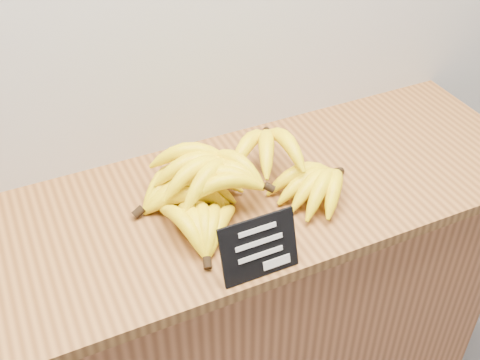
% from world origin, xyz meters
% --- Properties ---
extents(counter, '(1.40, 0.50, 0.90)m').
position_xyz_m(counter, '(-0.15, 2.75, 0.45)').
color(counter, '#A96236').
rests_on(counter, ground).
extents(counter_top, '(1.58, 0.54, 0.03)m').
position_xyz_m(counter_top, '(-0.15, 2.75, 0.92)').
color(counter_top, '#935F2D').
rests_on(counter_top, counter).
extents(chalkboard_sign, '(0.16, 0.05, 0.13)m').
position_xyz_m(chalkboard_sign, '(-0.19, 2.52, 0.99)').
color(chalkboard_sign, black).
rests_on(chalkboard_sign, counter_top).
extents(banana_pile, '(0.53, 0.35, 0.13)m').
position_xyz_m(banana_pile, '(-0.16, 2.74, 0.99)').
color(banana_pile, '#FFEC0A').
rests_on(banana_pile, counter_top).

